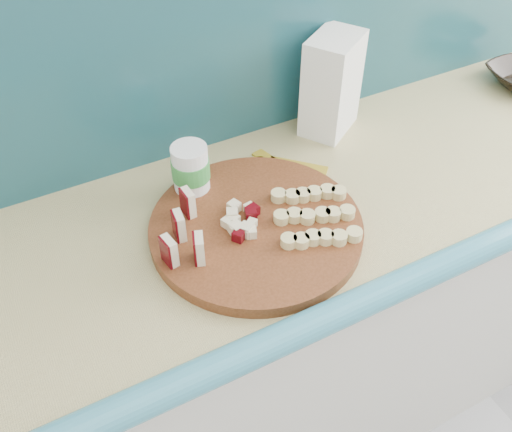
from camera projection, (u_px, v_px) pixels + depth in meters
The scene contains 9 objects.
kitchen_counter at pixel (384, 280), 1.68m from camera, with size 2.20×0.63×0.91m.
backsplash at pixel (357, 11), 1.38m from camera, with size 2.20×0.02×0.50m, color teal.
cutting_board at pixel (256, 228), 1.18m from camera, with size 0.44×0.44×0.03m, color #49240F.
apple_wedges at pixel (184, 231), 1.11m from camera, with size 0.12×0.17×0.06m.
apple_chunks at pixel (242, 220), 1.16m from camera, with size 0.08×0.08×0.02m.
banana_slices at pixel (315, 215), 1.17m from camera, with size 0.21×0.21×0.02m.
flour_bag at pixel (332, 85), 1.38m from camera, with size 0.14×0.10×0.25m, color white.
canister at pixel (191, 172), 1.22m from camera, with size 0.08×0.08×0.13m.
banana_peel at pixel (278, 169), 1.34m from camera, with size 0.20×0.16×0.01m.
Camera 1 is at (-0.74, 0.71, 1.75)m, focal length 40.00 mm.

